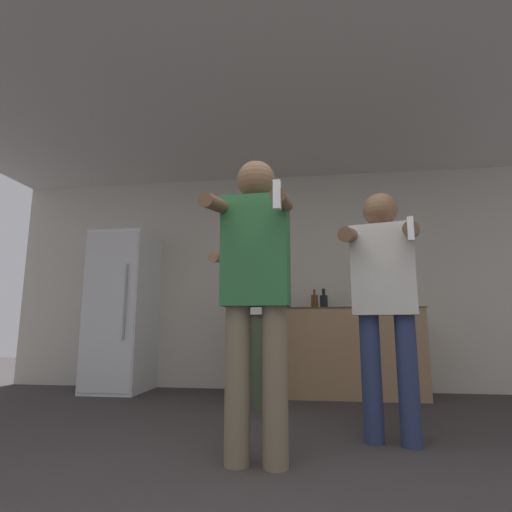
% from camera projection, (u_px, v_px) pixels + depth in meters
% --- Properties ---
extents(wall_back, '(7.00, 0.06, 2.55)m').
position_uv_depth(wall_back, '(293.00, 279.00, 4.77)').
color(wall_back, beige).
rests_on(wall_back, ground_plane).
extents(ceiling_slab, '(7.00, 3.69, 0.05)m').
position_uv_depth(ceiling_slab, '(282.00, 107.00, 3.42)').
color(ceiling_slab, silver).
rests_on(ceiling_slab, wall_back).
extents(refrigerator, '(0.62, 0.73, 1.78)m').
position_uv_depth(refrigerator, '(123.00, 311.00, 4.59)').
color(refrigerator, white).
rests_on(refrigerator, ground_plane).
extents(counter, '(1.41, 0.65, 0.91)m').
position_uv_depth(counter, '(353.00, 351.00, 4.22)').
color(counter, '#997551').
rests_on(counter, ground_plane).
extents(bottle_dark_rum, '(0.08, 0.08, 0.26)m').
position_uv_depth(bottle_dark_rum, '(362.00, 299.00, 4.37)').
color(bottle_dark_rum, '#194723').
rests_on(bottle_dark_rum, counter).
extents(bottle_green_wine, '(0.08, 0.08, 0.22)m').
position_uv_depth(bottle_green_wine, '(324.00, 301.00, 4.43)').
color(bottle_green_wine, black).
rests_on(bottle_green_wine, counter).
extents(bottle_tall_gin, '(0.07, 0.07, 0.22)m').
position_uv_depth(bottle_tall_gin, '(315.00, 301.00, 4.44)').
color(bottle_tall_gin, '#563314').
rests_on(bottle_tall_gin, counter).
extents(person_woman_foreground, '(0.45, 0.55, 1.68)m').
position_uv_depth(person_woman_foreground, '(256.00, 283.00, 2.22)').
color(person_woman_foreground, '#75664C').
rests_on(person_woman_foreground, ground_plane).
extents(person_man_side, '(0.54, 0.51, 1.61)m').
position_uv_depth(person_man_side, '(384.00, 289.00, 2.60)').
color(person_man_side, navy).
rests_on(person_man_side, ground_plane).
extents(person_spectator_back, '(0.54, 0.59, 1.66)m').
position_uv_depth(person_spectator_back, '(248.00, 303.00, 3.70)').
color(person_spectator_back, '#38422D').
rests_on(person_spectator_back, ground_plane).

